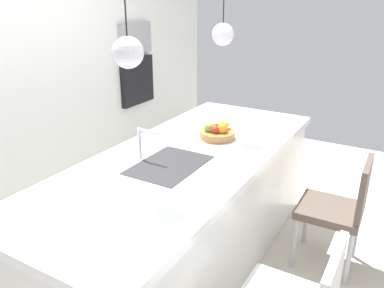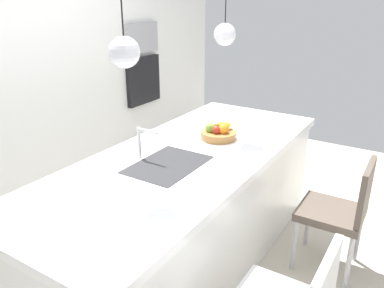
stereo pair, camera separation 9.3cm
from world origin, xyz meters
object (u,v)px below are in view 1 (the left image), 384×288
microwave (134,38)px  oven (137,81)px  fruit_bowl (217,132)px  chair_middle (340,207)px

microwave → oven: (0.00, 0.00, -0.50)m
fruit_bowl → chair_middle: (0.14, -0.96, -0.46)m
microwave → chair_middle: 2.93m
fruit_bowl → oven: oven is taller
microwave → chair_middle: bearing=-109.9°
oven → microwave: bearing=0.0°
fruit_bowl → microwave: bearing=56.6°
microwave → oven: bearing=0.0°
oven → fruit_bowl: bearing=-123.4°
fruit_bowl → microwave: size_ratio=0.52×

